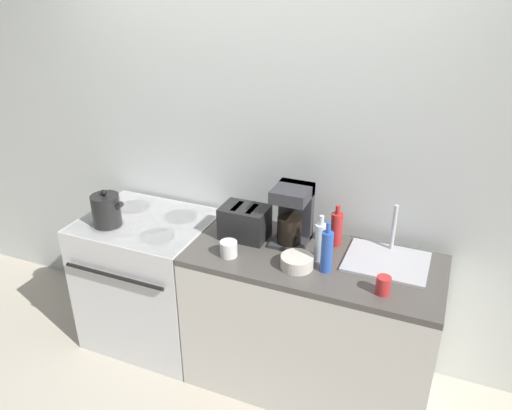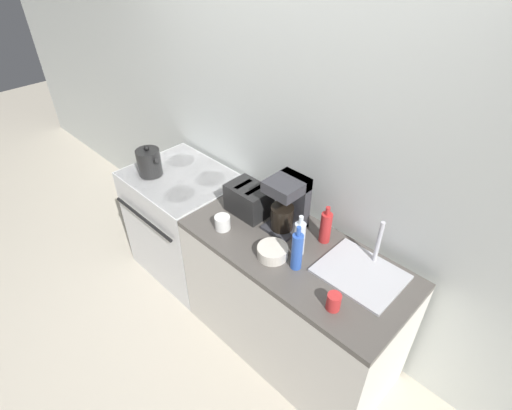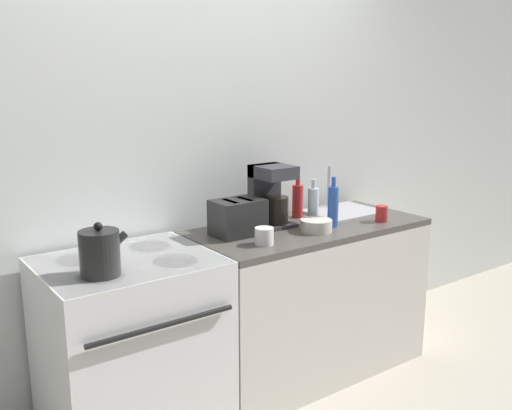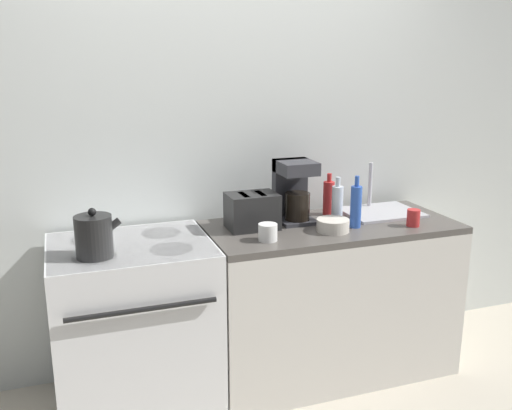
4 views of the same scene
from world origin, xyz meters
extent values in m
plane|color=beige|center=(0.00, 0.00, 0.00)|extent=(12.00, 12.00, 0.00)
cube|color=silver|center=(0.00, 0.71, 1.30)|extent=(8.00, 0.05, 2.60)
cube|color=silver|center=(-0.61, 0.33, 0.44)|extent=(0.80, 0.66, 0.89)
cube|color=black|center=(-0.61, 0.33, 0.88)|extent=(0.78, 0.64, 0.02)
cylinder|color=black|center=(-0.78, 0.19, 0.88)|extent=(0.21, 0.21, 0.01)
cylinder|color=black|center=(-0.43, 0.19, 0.88)|extent=(0.21, 0.21, 0.01)
cylinder|color=black|center=(-0.78, 0.47, 0.88)|extent=(0.21, 0.21, 0.01)
cylinder|color=black|center=(-0.43, 0.47, 0.88)|extent=(0.21, 0.21, 0.01)
cylinder|color=black|center=(-0.61, -0.03, 0.69)|extent=(0.68, 0.02, 0.02)
cube|color=silver|center=(0.50, 0.32, 0.43)|extent=(1.39, 0.63, 0.85)
cube|color=#514C47|center=(0.50, 0.32, 0.87)|extent=(1.39, 0.63, 0.04)
cylinder|color=black|center=(-0.78, 0.20, 0.99)|extent=(0.17, 0.17, 0.20)
sphere|color=black|center=(-0.78, 0.20, 1.10)|extent=(0.04, 0.04, 0.04)
cylinder|color=black|center=(-0.70, 0.20, 1.03)|extent=(0.10, 0.03, 0.08)
cube|color=black|center=(0.05, 0.38, 0.98)|extent=(0.27, 0.19, 0.19)
cube|color=black|center=(0.01, 0.38, 1.08)|extent=(0.03, 0.14, 0.01)
cube|color=black|center=(0.10, 0.38, 1.08)|extent=(0.03, 0.14, 0.01)
cube|color=#333338|center=(0.32, 0.43, 0.90)|extent=(0.20, 0.23, 0.02)
cube|color=#333338|center=(0.32, 0.51, 1.06)|extent=(0.20, 0.06, 0.34)
cube|color=#333338|center=(0.32, 0.43, 1.20)|extent=(0.20, 0.23, 0.07)
cylinder|color=black|center=(0.32, 0.40, 0.98)|extent=(0.14, 0.14, 0.15)
cube|color=#B7B7BC|center=(0.87, 0.42, 0.90)|extent=(0.43, 0.35, 0.01)
cylinder|color=silver|center=(0.87, 0.55, 1.03)|extent=(0.02, 0.02, 0.28)
cylinder|color=silver|center=(0.52, 0.31, 0.99)|extent=(0.06, 0.06, 0.21)
cylinder|color=silver|center=(0.52, 0.31, 1.13)|extent=(0.03, 0.03, 0.05)
cylinder|color=#B72828|center=(0.56, 0.50, 0.99)|extent=(0.07, 0.07, 0.20)
cylinder|color=#B72828|center=(0.56, 0.50, 1.11)|extent=(0.03, 0.03, 0.05)
cylinder|color=#2D56B7|center=(0.59, 0.22, 1.00)|extent=(0.06, 0.06, 0.23)
cylinder|color=#2D56B7|center=(0.59, 0.22, 1.14)|extent=(0.02, 0.02, 0.06)
cylinder|color=white|center=(0.06, 0.16, 0.93)|extent=(0.10, 0.10, 0.09)
cylinder|color=red|center=(0.89, 0.13, 0.94)|extent=(0.07, 0.07, 0.09)
cylinder|color=beige|center=(0.44, 0.19, 0.92)|extent=(0.17, 0.17, 0.07)
camera|label=1|loc=(1.10, -1.94, 2.33)|focal=35.00mm
camera|label=2|loc=(1.51, -1.03, 2.46)|focal=28.00mm
camera|label=3|loc=(-1.60, -2.05, 1.71)|focal=40.00mm
camera|label=4|loc=(-0.91, -2.40, 1.79)|focal=40.00mm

